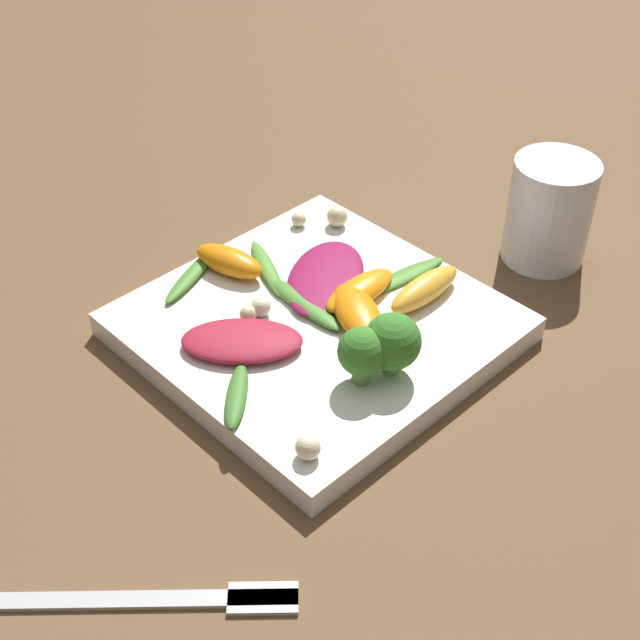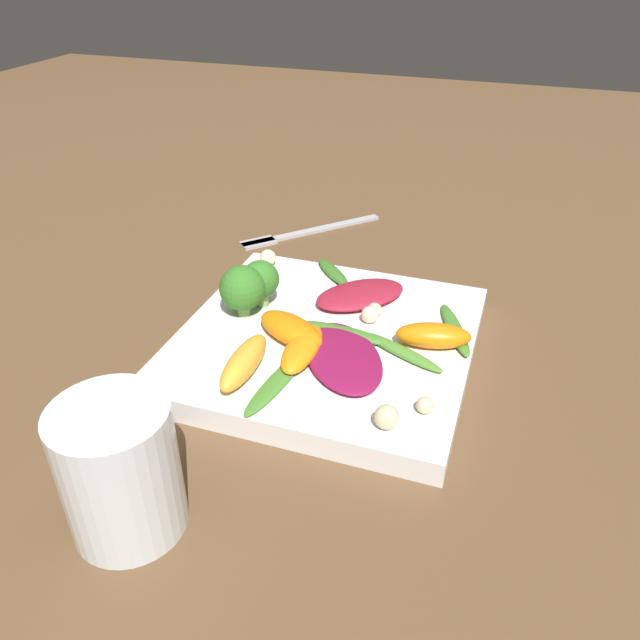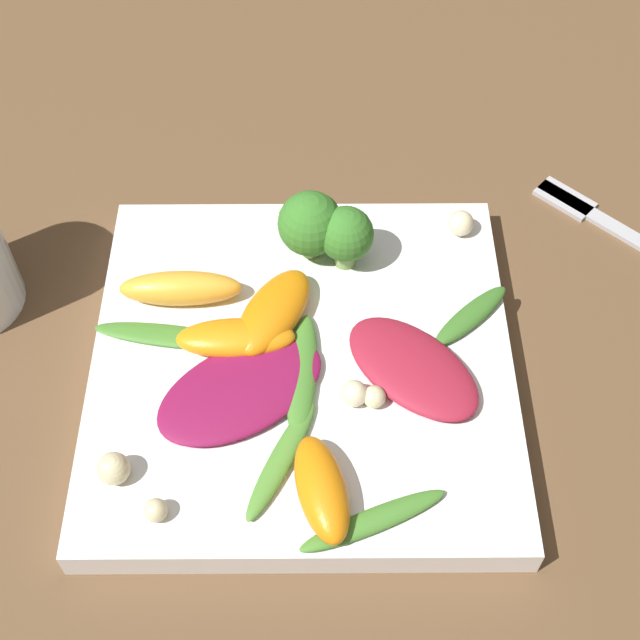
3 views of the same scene
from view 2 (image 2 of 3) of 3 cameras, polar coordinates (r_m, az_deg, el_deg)
name	(u,v)px [view 2 (image 2 of 3)]	position (r m, az deg, el deg)	size (l,w,h in m)	color
ground_plane	(326,353)	(0.56, 0.57, -3.00)	(2.40, 2.40, 0.00)	brown
plate	(326,343)	(0.55, 0.58, -2.12)	(0.25, 0.25, 0.02)	white
drinking_glass	(120,470)	(0.41, -17.82, -12.96)	(0.07, 0.07, 0.09)	white
fork	(297,233)	(0.78, -2.11, 7.96)	(0.14, 0.15, 0.01)	#B2B2B7
radicchio_leaf_0	(360,295)	(0.60, 3.70, 2.33)	(0.10, 0.10, 0.01)	maroon
radicchio_leaf_1	(343,357)	(0.51, 2.12, -3.37)	(0.11, 0.12, 0.01)	maroon
orange_segment_0	(433,336)	(0.54, 10.32, -1.41)	(0.07, 0.04, 0.02)	orange
orange_segment_1	(291,329)	(0.54, -2.66, -0.86)	(0.08, 0.06, 0.02)	orange
orange_segment_2	(302,348)	(0.52, -1.64, -2.62)	(0.03, 0.07, 0.02)	orange
orange_segment_3	(244,362)	(0.50, -6.97, -3.83)	(0.02, 0.08, 0.02)	#FCAD33
broccoli_floret_0	(242,289)	(0.57, -7.12, 2.87)	(0.04, 0.04, 0.05)	#7A9E51
broccoli_floret_1	(260,280)	(0.58, -5.47, 3.64)	(0.04, 0.04, 0.04)	#7A9E51
arugula_sprig_0	(342,335)	(0.54, 2.00, -1.35)	(0.09, 0.02, 0.01)	#47842D
arugula_sprig_1	(333,272)	(0.64, 1.21, 4.39)	(0.05, 0.06, 0.01)	#3D7528
arugula_sprig_2	(402,352)	(0.52, 7.52, -2.90)	(0.08, 0.05, 0.01)	#518E33
arugula_sprig_3	(277,381)	(0.49, -3.92, -5.60)	(0.03, 0.10, 0.00)	#47842D
arugula_sprig_4	(455,329)	(0.56, 12.22, -0.82)	(0.05, 0.08, 0.01)	#47842D
macadamia_nut_0	(268,257)	(0.66, -4.79, 5.72)	(0.02, 0.02, 0.02)	beige
macadamia_nut_1	(370,315)	(0.56, 4.57, 0.49)	(0.02, 0.02, 0.02)	beige
macadamia_nut_2	(425,405)	(0.47, 9.57, -7.69)	(0.01, 0.01, 0.01)	beige
macadamia_nut_3	(375,310)	(0.57, 5.02, 0.94)	(0.01, 0.01, 0.01)	beige
macadamia_nut_4	(387,417)	(0.45, 6.10, -8.81)	(0.02, 0.02, 0.02)	beige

